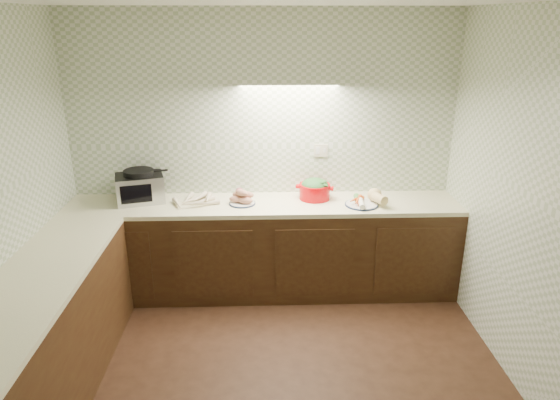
{
  "coord_description": "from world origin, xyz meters",
  "views": [
    {
      "loc": [
        0.0,
        -2.79,
        2.5
      ],
      "look_at": [
        0.14,
        1.25,
        1.02
      ],
      "focal_mm": 32.0,
      "sensor_mm": 36.0,
      "label": 1
    }
  ],
  "objects_px": {
    "parsnip_pile": "(191,199)",
    "sweet_potato_plate": "(242,199)",
    "onion_bowl": "(241,195)",
    "toaster_oven": "(140,187)",
    "dutch_oven": "(315,189)",
    "veg_plate": "(367,199)"
  },
  "relations": [
    {
      "from": "parsnip_pile",
      "to": "sweet_potato_plate",
      "type": "bearing_deg",
      "value": -5.72
    },
    {
      "from": "sweet_potato_plate",
      "to": "veg_plate",
      "type": "bearing_deg",
      "value": -2.13
    },
    {
      "from": "toaster_oven",
      "to": "onion_bowl",
      "type": "distance_m",
      "value": 0.93
    },
    {
      "from": "parsnip_pile",
      "to": "sweet_potato_plate",
      "type": "xyz_separation_m",
      "value": [
        0.48,
        -0.05,
        0.02
      ]
    },
    {
      "from": "toaster_oven",
      "to": "parsnip_pile",
      "type": "distance_m",
      "value": 0.48
    },
    {
      "from": "toaster_oven",
      "to": "dutch_oven",
      "type": "xyz_separation_m",
      "value": [
        1.62,
        0.01,
        -0.04
      ]
    },
    {
      "from": "parsnip_pile",
      "to": "sweet_potato_plate",
      "type": "height_order",
      "value": "sweet_potato_plate"
    },
    {
      "from": "sweet_potato_plate",
      "to": "dutch_oven",
      "type": "relative_size",
      "value": 0.7
    },
    {
      "from": "dutch_oven",
      "to": "toaster_oven",
      "type": "bearing_deg",
      "value": -165.72
    },
    {
      "from": "toaster_oven",
      "to": "parsnip_pile",
      "type": "bearing_deg",
      "value": -23.16
    },
    {
      "from": "toaster_oven",
      "to": "veg_plate",
      "type": "height_order",
      "value": "toaster_oven"
    },
    {
      "from": "parsnip_pile",
      "to": "sweet_potato_plate",
      "type": "relative_size",
      "value": 1.74
    },
    {
      "from": "sweet_potato_plate",
      "to": "dutch_oven",
      "type": "xyz_separation_m",
      "value": [
        0.67,
        0.12,
        0.05
      ]
    },
    {
      "from": "toaster_oven",
      "to": "dutch_oven",
      "type": "height_order",
      "value": "toaster_oven"
    },
    {
      "from": "parsnip_pile",
      "to": "onion_bowl",
      "type": "bearing_deg",
      "value": 10.28
    },
    {
      "from": "parsnip_pile",
      "to": "dutch_oven",
      "type": "xyz_separation_m",
      "value": [
        1.15,
        0.07,
        0.07
      ]
    },
    {
      "from": "sweet_potato_plate",
      "to": "onion_bowl",
      "type": "height_order",
      "value": "sweet_potato_plate"
    },
    {
      "from": "sweet_potato_plate",
      "to": "veg_plate",
      "type": "distance_m",
      "value": 1.14
    },
    {
      "from": "dutch_oven",
      "to": "parsnip_pile",
      "type": "bearing_deg",
      "value": -162.54
    },
    {
      "from": "toaster_oven",
      "to": "veg_plate",
      "type": "distance_m",
      "value": 2.09
    },
    {
      "from": "onion_bowl",
      "to": "parsnip_pile",
      "type": "bearing_deg",
      "value": -169.72
    },
    {
      "from": "parsnip_pile",
      "to": "toaster_oven",
      "type": "bearing_deg",
      "value": 172.38
    }
  ]
}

